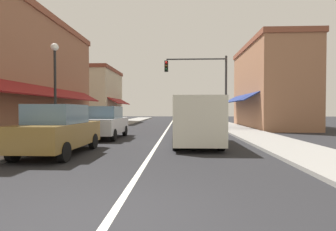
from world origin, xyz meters
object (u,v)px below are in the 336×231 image
(traffic_signal_mast_arm, at_px, (205,79))
(street_lamp_left_near, at_px, (55,76))
(parked_car_nearest_left, at_px, (58,130))
(van_in_lane, at_px, (196,120))
(parked_car_second_left, at_px, (105,123))

(traffic_signal_mast_arm, relative_size, street_lamp_left_near, 1.26)
(parked_car_nearest_left, distance_m, street_lamp_left_near, 4.42)
(street_lamp_left_near, bearing_deg, traffic_signal_mast_arm, 49.22)
(traffic_signal_mast_arm, bearing_deg, van_in_lane, -97.73)
(van_in_lane, bearing_deg, traffic_signal_mast_arm, 81.97)
(parked_car_second_left, bearing_deg, parked_car_nearest_left, -92.06)
(parked_car_second_left, bearing_deg, street_lamp_left_near, -134.65)
(parked_car_second_left, distance_m, traffic_signal_mast_arm, 10.16)
(traffic_signal_mast_arm, bearing_deg, parked_car_nearest_left, -116.59)
(van_in_lane, distance_m, street_lamp_left_near, 7.05)
(parked_car_nearest_left, height_order, parked_car_second_left, same)
(parked_car_nearest_left, distance_m, parked_car_second_left, 5.26)
(street_lamp_left_near, bearing_deg, parked_car_second_left, 45.43)
(parked_car_second_left, relative_size, street_lamp_left_near, 0.86)
(parked_car_nearest_left, relative_size, parked_car_second_left, 1.00)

